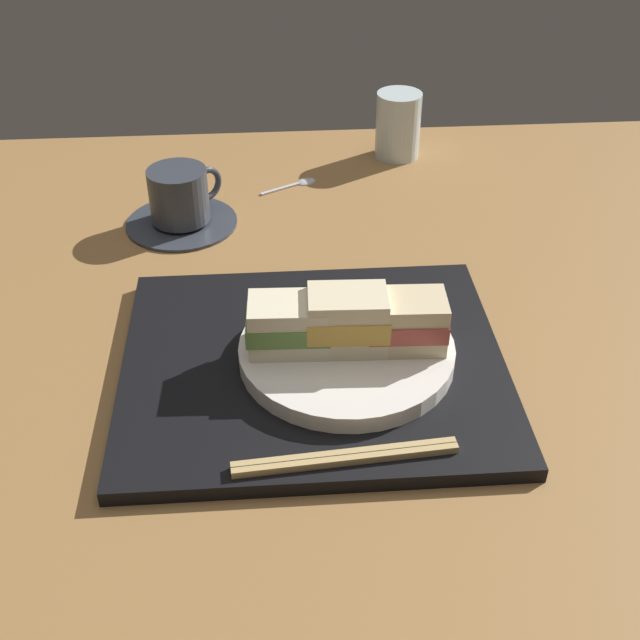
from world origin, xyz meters
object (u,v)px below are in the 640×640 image
object	(u,v)px
coffee_cup	(180,202)
chopsticks_pair	(346,457)
sandwich_plate	(347,352)
sandwich_far	(406,322)
sandwich_near	(288,325)
sandwich_middle	(347,320)
drinking_glass	(398,125)
teaspoon	(300,182)

from	to	relation	value
coffee_cup	chopsticks_pair	bearing A→B (deg)	-69.51
sandwich_plate	sandwich_far	bearing A→B (deg)	-1.90
sandwich_near	sandwich_far	size ratio (longest dim) A/B	1.05
sandwich_far	coffee_cup	xyz separation A→B (cm)	(-23.04, 30.21, -2.67)
sandwich_near	coffee_cup	world-z (taller)	sandwich_near
sandwich_near	sandwich_far	distance (cm)	10.98
chopsticks_pair	coffee_cup	xyz separation A→B (cm)	(-16.17, 43.27, 1.27)
sandwich_near	sandwich_middle	xyz separation A→B (cm)	(5.49, -0.18, 0.37)
chopsticks_pair	drinking_glass	world-z (taller)	drinking_glass
sandwich_near	coffee_cup	xyz separation A→B (cm)	(-12.06, 29.85, -2.62)
sandwich_near	sandwich_far	xyz separation A→B (cm)	(10.98, -0.36, 0.05)
chopsticks_pair	drinking_glass	xyz separation A→B (cm)	(13.39, 61.11, 2.78)
drinking_glass	chopsticks_pair	bearing A→B (deg)	-102.35
coffee_cup	sandwich_near	bearing A→B (deg)	-68.00
sandwich_plate	coffee_cup	size ratio (longest dim) A/B	1.49
teaspoon	chopsticks_pair	bearing A→B (deg)	-88.92
sandwich_plate	sandwich_middle	size ratio (longest dim) A/B	2.64
sandwich_near	teaspoon	bearing A→B (deg)	85.51
sandwich_far	drinking_glass	bearing A→B (deg)	82.27
sandwich_middle	sandwich_far	distance (cm)	5.50
sandwich_middle	sandwich_far	size ratio (longest dim) A/B	1.04
sandwich_far	drinking_glass	xyz separation A→B (cm)	(6.52, 48.05, -1.17)
sandwich_middle	drinking_glass	xyz separation A→B (cm)	(12.01, 47.87, -1.49)
sandwich_plate	sandwich_middle	world-z (taller)	sandwich_middle
coffee_cup	sandwich_middle	bearing A→B (deg)	-59.70
sandwich_near	coffee_cup	distance (cm)	32.30
sandwich_plate	sandwich_near	bearing A→B (deg)	178.10
coffee_cup	drinking_glass	distance (cm)	34.56
sandwich_plate	drinking_glass	world-z (taller)	drinking_glass
coffee_cup	drinking_glass	size ratio (longest dim) A/B	1.49
sandwich_far	teaspoon	xyz separation A→B (cm)	(-7.87, 40.03, -5.44)
sandwich_near	sandwich_far	world-z (taller)	same
sandwich_far	sandwich_middle	bearing A→B (deg)	178.10
sandwich_plate	coffee_cup	world-z (taller)	coffee_cup
sandwich_near	chopsticks_pair	size ratio (longest dim) A/B	0.42
sandwich_near	drinking_glass	size ratio (longest dim) A/B	0.85
teaspoon	sandwich_plate	bearing A→B (deg)	-86.59
sandwich_far	drinking_glass	size ratio (longest dim) A/B	0.81
sandwich_near	coffee_cup	bearing A→B (deg)	112.00
sandwich_near	drinking_glass	world-z (taller)	drinking_glass
sandwich_far	teaspoon	world-z (taller)	sandwich_far
sandwich_middle	chopsticks_pair	xyz separation A→B (cm)	(-1.37, -13.24, -4.27)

